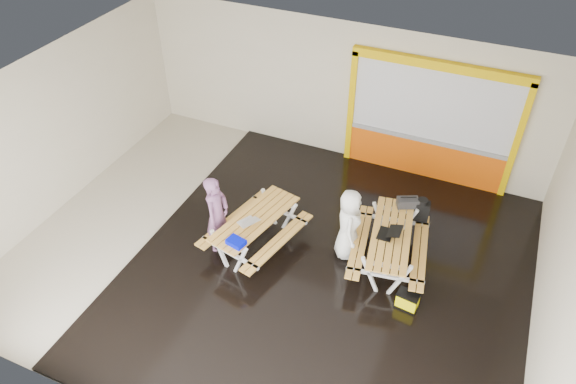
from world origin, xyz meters
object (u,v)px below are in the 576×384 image
at_px(person_right, 349,224).
at_px(laptop_left, 248,222).
at_px(picnic_table_right, 390,240).
at_px(picnic_table_left, 255,225).
at_px(laptop_right, 389,233).
at_px(dark_case, 348,246).
at_px(fluke_bag, 407,301).
at_px(blue_pouch, 236,242).
at_px(person_left, 217,215).
at_px(backpack, 421,210).
at_px(toolbox, 408,202).

bearing_deg(person_right, laptop_left, 93.24).
bearing_deg(picnic_table_right, picnic_table_left, -166.17).
xyz_separation_m(laptop_right, dark_case, (-0.79, 0.11, -0.76)).
bearing_deg(picnic_table_right, fluke_bag, -56.68).
xyz_separation_m(picnic_table_right, fluke_bag, (0.63, -0.96, -0.43)).
relative_size(person_right, blue_pouch, 4.61).
xyz_separation_m(laptop_right, fluke_bag, (0.67, -0.88, -0.68)).
height_order(picnic_table_right, person_left, person_left).
xyz_separation_m(picnic_table_left, backpack, (2.96, 1.64, 0.13)).
height_order(backpack, fluke_bag, backpack).
xyz_separation_m(picnic_table_left, toolbox, (2.68, 1.54, 0.30)).
bearing_deg(picnic_table_left, person_left, -158.08).
xyz_separation_m(picnic_table_right, laptop_left, (-2.64, -0.85, 0.24)).
height_order(laptop_right, backpack, backpack).
height_order(picnic_table_left, backpack, backpack).
distance_m(picnic_table_left, laptop_right, 2.64).
bearing_deg(fluke_bag, picnic_table_left, 174.37).
bearing_deg(person_left, picnic_table_left, -70.04).
xyz_separation_m(picnic_table_left, laptop_right, (2.56, 0.56, 0.27)).
distance_m(laptop_right, toolbox, 0.99).
bearing_deg(fluke_bag, toolbox, 106.57).
xyz_separation_m(picnic_table_left, picnic_table_right, (2.60, 0.64, 0.01)).
bearing_deg(person_right, dark_case, -17.29).
xyz_separation_m(picnic_table_right, dark_case, (-0.82, 0.03, -0.51)).
bearing_deg(picnic_table_left, laptop_left, -99.78).
bearing_deg(person_right, picnic_table_right, -99.78).
distance_m(laptop_right, fluke_bag, 1.30).
bearing_deg(laptop_left, person_right, 21.72).
height_order(picnic_table_right, blue_pouch, blue_pouch).
bearing_deg(picnic_table_left, picnic_table_right, 13.83).
height_order(laptop_right, fluke_bag, laptop_right).
distance_m(picnic_table_right, person_right, 0.86).
height_order(toolbox, fluke_bag, toolbox).
relative_size(person_left, blue_pouch, 5.28).
relative_size(toolbox, fluke_bag, 1.10).
bearing_deg(person_left, laptop_right, -77.50).
relative_size(picnic_table_left, blue_pouch, 6.92).
bearing_deg(fluke_bag, person_left, 179.42).
height_order(laptop_left, laptop_right, laptop_right).
bearing_deg(person_right, picnic_table_left, 87.66).
relative_size(picnic_table_right, person_left, 1.30).
xyz_separation_m(person_left, blue_pouch, (0.70, -0.52, 0.01)).
bearing_deg(blue_pouch, person_left, 143.19).
relative_size(person_left, toolbox, 3.75).
xyz_separation_m(picnic_table_left, dark_case, (1.78, 0.67, -0.50)).
bearing_deg(dark_case, picnic_table_left, -159.45).
xyz_separation_m(picnic_table_right, laptop_right, (-0.04, -0.08, 0.26)).
relative_size(person_right, dark_case, 3.38).
xyz_separation_m(person_right, blue_pouch, (-1.77, -1.32, 0.00)).
distance_m(toolbox, fluke_bag, 2.07).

